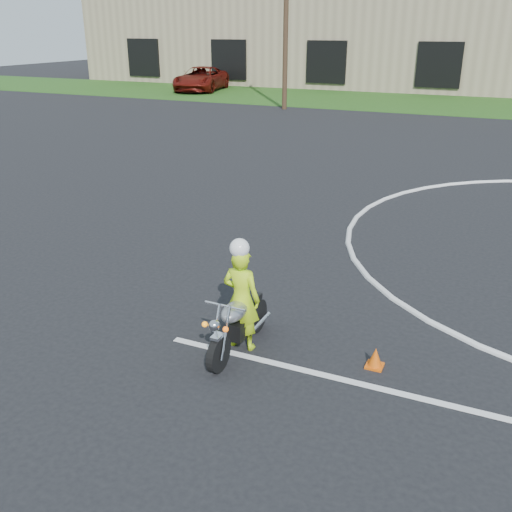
% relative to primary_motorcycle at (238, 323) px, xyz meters
% --- Properties ---
extents(primary_motorcycle, '(0.62, 1.78, 0.93)m').
position_rel_primary_motorcycle_xyz_m(primary_motorcycle, '(0.00, 0.00, 0.00)').
color(primary_motorcycle, black).
rests_on(primary_motorcycle, ground).
extents(rider_primary_grp, '(0.58, 0.39, 1.73)m').
position_rel_primary_motorcycle_xyz_m(rider_primary_grp, '(-0.00, 0.13, 0.38)').
color(rider_primary_grp, '#BCE918').
rests_on(rider_primary_grp, ground).
extents(pickup_grp, '(3.95, 6.54, 1.70)m').
position_rel_primary_motorcycle_xyz_m(pickup_grp, '(-18.28, 31.72, 0.40)').
color(pickup_grp, '#5B100A').
rests_on(pickup_grp, ground).
extents(warehouse, '(41.00, 17.00, 8.30)m').
position_rel_primary_motorcycle_xyz_m(warehouse, '(-12.02, 43.88, 3.71)').
color(warehouse, tan).
rests_on(warehouse, ground).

